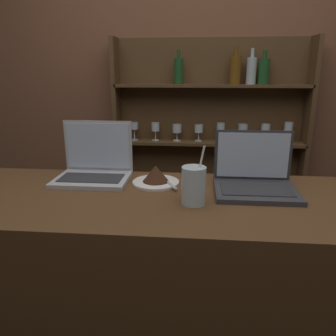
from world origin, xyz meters
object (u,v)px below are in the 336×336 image
object	(u,v)px
laptop_near	(94,167)
water_glass	(194,185)
laptop_far	(255,179)
cake_plate	(156,176)

from	to	relation	value
laptop_near	water_glass	world-z (taller)	laptop_near
laptop_near	laptop_far	world-z (taller)	laptop_near
laptop_far	water_glass	bearing A→B (deg)	-146.08
laptop_far	cake_plate	size ratio (longest dim) A/B	1.60
cake_plate	water_glass	bearing A→B (deg)	-51.63
laptop_near	laptop_far	distance (m)	0.65
cake_plate	water_glass	size ratio (longest dim) A/B	0.93
laptop_near	cake_plate	xyz separation A→B (m)	(0.26, -0.04, -0.02)
laptop_near	water_glass	bearing A→B (deg)	-29.46
cake_plate	water_glass	xyz separation A→B (m)	(0.15, -0.19, 0.03)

